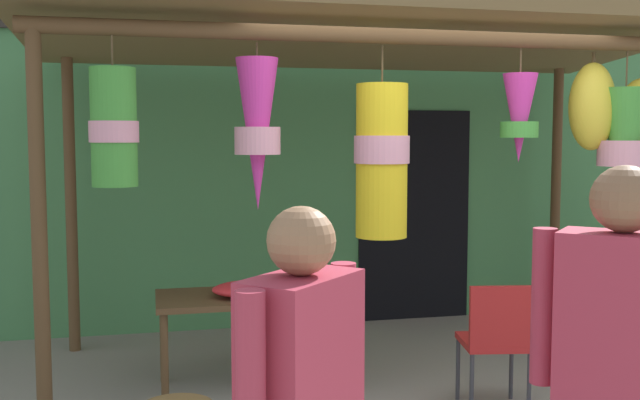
# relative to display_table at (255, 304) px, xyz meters

# --- Properties ---
(shop_facade) EXTENTS (11.38, 0.29, 4.47)m
(shop_facade) POSITION_rel_display_table_xyz_m (1.11, 1.77, 1.64)
(shop_facade) COLOR #47844C
(shop_facade) RESTS_ON ground_plane
(market_stall_canopy) EXTENTS (4.84, 2.24, 2.65)m
(market_stall_canopy) POSITION_rel_display_table_xyz_m (0.98, 0.13, 1.64)
(market_stall_canopy) COLOR brown
(market_stall_canopy) RESTS_ON ground_plane
(display_table) EXTENTS (1.35, 0.64, 0.66)m
(display_table) POSITION_rel_display_table_xyz_m (0.00, 0.00, 0.00)
(display_table) COLOR brown
(display_table) RESTS_ON ground_plane
(flower_heap_on_table) EXTENTS (0.57, 0.40, 0.10)m
(flower_heap_on_table) POSITION_rel_display_table_xyz_m (-0.01, -0.07, 0.12)
(flower_heap_on_table) COLOR red
(flower_heap_on_table) RESTS_ON display_table
(folding_chair) EXTENTS (0.46, 0.46, 0.84)m
(folding_chair) POSITION_rel_display_table_xyz_m (1.41, -0.82, -0.09)
(folding_chair) COLOR #AD1E1E
(folding_chair) RESTS_ON ground_plane
(shopper_by_bananas) EXTENTS (0.46, 0.43, 1.66)m
(shopper_by_bananas) POSITION_rel_display_table_xyz_m (0.84, -2.87, 0.39)
(shopper_by_bananas) COLOR silver
(shopper_by_bananas) RESTS_ON ground_plane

